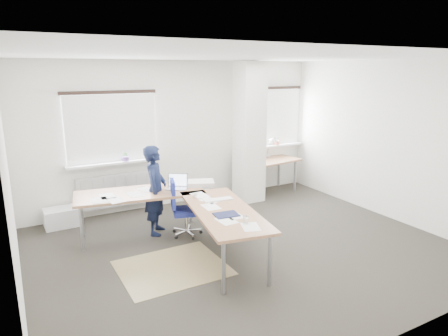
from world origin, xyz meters
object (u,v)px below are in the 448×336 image
desk_main (182,202)px  person (156,190)px  desk_side (267,162)px  task_chair (184,220)px

desk_main → person: 0.67m
desk_main → desk_side: desk_side is taller
desk_main → task_chair: (0.16, 0.32, -0.43)m
task_chair → desk_side: bearing=43.6°
desk_main → desk_side: bearing=41.0°
desk_side → person: (-2.85, -0.96, 0.05)m
desk_side → person: bearing=-169.4°
desk_side → task_chair: (-2.50, -1.28, -0.42)m
desk_side → task_chair: bearing=-160.9°
task_chair → person: person is taller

